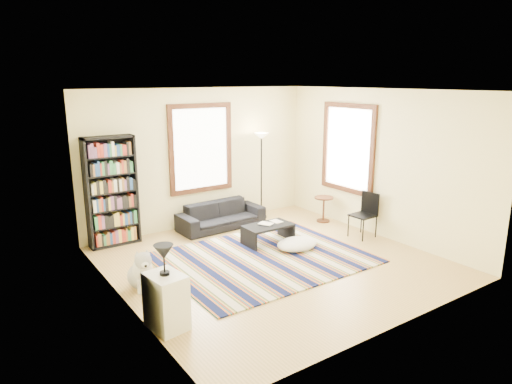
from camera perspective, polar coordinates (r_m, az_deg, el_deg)
floor at (r=7.73m, az=2.13°, el=-9.05°), size 5.00×5.00×0.10m
ceiling at (r=7.11m, az=2.35°, el=12.98°), size 5.00×5.00×0.10m
wall_back at (r=9.41m, az=-7.11°, el=4.28°), size 5.00×0.10×2.80m
wall_front at (r=5.52m, az=18.27°, el=-3.34°), size 5.00×0.10×2.80m
wall_left at (r=6.15m, az=-17.20°, el=-1.51°), size 0.10×5.00×2.80m
wall_right at (r=9.01m, az=15.37°, el=3.45°), size 0.10×5.00×2.80m
window_back at (r=9.31m, az=-6.92°, el=5.43°), size 1.20×0.06×1.60m
window_right at (r=9.45m, az=11.43°, el=5.38°), size 0.06×1.20×1.60m
rug at (r=7.83m, az=0.95°, el=-8.23°), size 3.31×2.64×0.02m
sofa at (r=9.34m, az=-4.39°, el=-2.92°), size 0.76×1.81×0.52m
bookshelf at (r=8.58m, az=-17.62°, el=0.04°), size 0.90×0.30×2.00m
coffee_table at (r=8.46m, az=1.49°, el=-5.28°), size 1.02×0.78×0.36m
book_a at (r=8.34m, az=0.95°, el=-4.17°), size 0.31×0.28×0.02m
book_b at (r=8.52m, az=2.12°, el=-3.80°), size 0.23×0.18×0.02m
floor_cushion at (r=8.24m, az=5.14°, el=-6.49°), size 0.92×0.79×0.20m
floor_lamp at (r=9.81m, az=0.67°, el=2.00°), size 0.33×0.33×1.86m
side_table at (r=9.80m, az=8.44°, el=-2.15°), size 0.53×0.53×0.54m
folding_chair at (r=8.96m, az=13.20°, el=-2.87°), size 0.44×0.42×0.86m
white_cabinet at (r=5.79m, az=-11.16°, el=-13.27°), size 0.45×0.55×0.70m
table_lamp at (r=5.57m, az=-11.43°, el=-8.32°), size 0.31×0.31×0.38m
dog at (r=6.90m, az=-14.21°, el=-9.20°), size 0.53×0.68×0.62m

